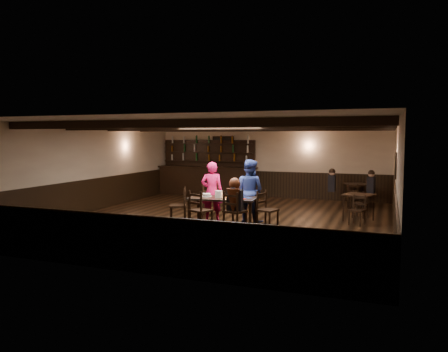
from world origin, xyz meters
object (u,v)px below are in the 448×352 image
(chair_near_right, at_px, (233,208))
(bar_counter, at_px, (207,177))
(cake, at_px, (207,195))
(chair_near_left, at_px, (198,207))
(man_blue, at_px, (249,191))
(woman_pink, at_px, (212,192))
(dining_table, at_px, (223,200))

(chair_near_right, height_order, bar_counter, bar_counter)
(chair_near_right, distance_m, cake, 1.15)
(chair_near_right, height_order, cake, chair_near_right)
(chair_near_left, xyz_separation_m, man_blue, (0.85, 1.48, 0.27))
(man_blue, bearing_deg, chair_near_right, 102.35)
(chair_near_right, xyz_separation_m, cake, (-0.95, 0.61, 0.20))
(chair_near_right, relative_size, woman_pink, 0.61)
(dining_table, height_order, bar_counter, bar_counter)
(man_blue, bearing_deg, dining_table, 67.55)
(dining_table, height_order, chair_near_right, chair_near_right)
(woman_pink, height_order, man_blue, man_blue)
(cake, bearing_deg, dining_table, 1.78)
(man_blue, bearing_deg, woman_pink, 25.76)
(cake, bearing_deg, chair_near_right, -32.47)
(dining_table, distance_m, woman_pink, 0.71)
(dining_table, distance_m, bar_counter, 6.16)
(chair_near_left, distance_m, cake, 0.78)
(chair_near_left, distance_m, bar_counter, 6.71)
(chair_near_left, height_order, bar_counter, bar_counter)
(chair_near_left, distance_m, woman_pink, 1.27)
(bar_counter, bearing_deg, chair_near_right, -61.69)
(dining_table, xyz_separation_m, woman_pink, (-0.51, 0.47, 0.14))
(dining_table, distance_m, chair_near_left, 0.85)
(man_blue, relative_size, cake, 6.39)
(chair_near_left, xyz_separation_m, chair_near_right, (0.86, 0.14, 0.00))
(woman_pink, bearing_deg, chair_near_left, 80.32)
(man_blue, xyz_separation_m, cake, (-0.95, -0.73, -0.07))
(chair_near_right, bearing_deg, woman_pink, 132.61)
(chair_near_right, height_order, man_blue, man_blue)
(bar_counter, bearing_deg, chair_near_left, -68.75)
(chair_near_right, distance_m, man_blue, 1.36)
(chair_near_left, relative_size, bar_counter, 0.24)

